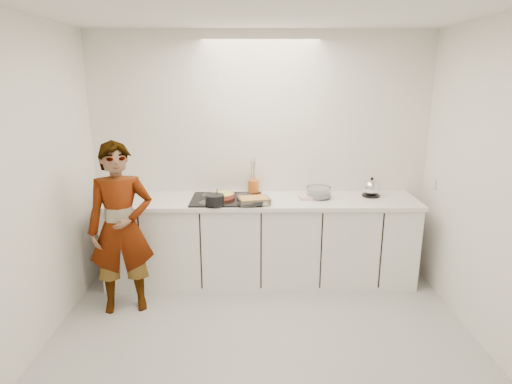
{
  "coord_description": "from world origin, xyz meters",
  "views": [
    {
      "loc": [
        -0.08,
        -2.96,
        2.14
      ],
      "look_at": [
        -0.05,
        1.05,
        1.05
      ],
      "focal_mm": 30.0,
      "sensor_mm": 36.0,
      "label": 1
    }
  ],
  "objects_px": {
    "kettle": "(371,188)",
    "utensil_crock": "(253,187)",
    "tart_dish": "(222,195)",
    "cook": "(121,229)",
    "saucepan": "(215,200)",
    "baking_dish": "(254,200)",
    "mixing_bowl": "(319,193)",
    "hob": "(227,199)"
  },
  "relations": [
    {
      "from": "kettle",
      "to": "saucepan",
      "type": "bearing_deg",
      "value": -168.07
    },
    {
      "from": "tart_dish",
      "to": "utensil_crock",
      "type": "xyz_separation_m",
      "value": [
        0.33,
        0.22,
        0.04
      ]
    },
    {
      "from": "cook",
      "to": "baking_dish",
      "type": "bearing_deg",
      "value": 4.64
    },
    {
      "from": "hob",
      "to": "cook",
      "type": "relative_size",
      "value": 0.45
    },
    {
      "from": "saucepan",
      "to": "mixing_bowl",
      "type": "xyz_separation_m",
      "value": [
        1.06,
        0.29,
        -0.01
      ]
    },
    {
      "from": "utensil_crock",
      "to": "mixing_bowl",
      "type": "bearing_deg",
      "value": -16.1
    },
    {
      "from": "hob",
      "to": "mixing_bowl",
      "type": "bearing_deg",
      "value": 4.0
    },
    {
      "from": "cook",
      "to": "saucepan",
      "type": "bearing_deg",
      "value": 8.54
    },
    {
      "from": "saucepan",
      "to": "utensil_crock",
      "type": "relative_size",
      "value": 1.31
    },
    {
      "from": "baking_dish",
      "to": "cook",
      "type": "distance_m",
      "value": 1.28
    },
    {
      "from": "kettle",
      "to": "utensil_crock",
      "type": "xyz_separation_m",
      "value": [
        -1.24,
        0.14,
        -0.01
      ]
    },
    {
      "from": "saucepan",
      "to": "baking_dish",
      "type": "distance_m",
      "value": 0.38
    },
    {
      "from": "hob",
      "to": "kettle",
      "type": "xyz_separation_m",
      "value": [
        1.52,
        0.12,
        0.08
      ]
    },
    {
      "from": "tart_dish",
      "to": "mixing_bowl",
      "type": "bearing_deg",
      "value": 1.3
    },
    {
      "from": "baking_dish",
      "to": "mixing_bowl",
      "type": "distance_m",
      "value": 0.72
    },
    {
      "from": "mixing_bowl",
      "to": "kettle",
      "type": "bearing_deg",
      "value": 5.25
    },
    {
      "from": "mixing_bowl",
      "to": "kettle",
      "type": "relative_size",
      "value": 1.2
    },
    {
      "from": "saucepan",
      "to": "mixing_bowl",
      "type": "distance_m",
      "value": 1.1
    },
    {
      "from": "baking_dish",
      "to": "utensil_crock",
      "type": "height_order",
      "value": "utensil_crock"
    },
    {
      "from": "baking_dish",
      "to": "hob",
      "type": "bearing_deg",
      "value": 148.71
    },
    {
      "from": "cook",
      "to": "mixing_bowl",
      "type": "bearing_deg",
      "value": 5.33
    },
    {
      "from": "kettle",
      "to": "cook",
      "type": "distance_m",
      "value": 2.55
    },
    {
      "from": "utensil_crock",
      "to": "hob",
      "type": "bearing_deg",
      "value": -136.55
    },
    {
      "from": "tart_dish",
      "to": "cook",
      "type": "relative_size",
      "value": 0.21
    },
    {
      "from": "hob",
      "to": "mixing_bowl",
      "type": "distance_m",
      "value": 0.96
    },
    {
      "from": "tart_dish",
      "to": "kettle",
      "type": "bearing_deg",
      "value": 2.72
    },
    {
      "from": "saucepan",
      "to": "cook",
      "type": "distance_m",
      "value": 0.91
    },
    {
      "from": "utensil_crock",
      "to": "baking_dish",
      "type": "bearing_deg",
      "value": -89.87
    },
    {
      "from": "mixing_bowl",
      "to": "cook",
      "type": "relative_size",
      "value": 0.18
    },
    {
      "from": "mixing_bowl",
      "to": "utensil_crock",
      "type": "distance_m",
      "value": 0.71
    },
    {
      "from": "mixing_bowl",
      "to": "cook",
      "type": "bearing_deg",
      "value": -162.03
    },
    {
      "from": "saucepan",
      "to": "kettle",
      "type": "distance_m",
      "value": 1.66
    },
    {
      "from": "hob",
      "to": "kettle",
      "type": "relative_size",
      "value": 3.02
    },
    {
      "from": "baking_dish",
      "to": "utensil_crock",
      "type": "bearing_deg",
      "value": 90.13
    },
    {
      "from": "tart_dish",
      "to": "baking_dish",
      "type": "xyz_separation_m",
      "value": [
        0.33,
        -0.21,
        0.01
      ]
    },
    {
      "from": "baking_dish",
      "to": "utensil_crock",
      "type": "relative_size",
      "value": 2.35
    },
    {
      "from": "tart_dish",
      "to": "kettle",
      "type": "height_order",
      "value": "kettle"
    },
    {
      "from": "mixing_bowl",
      "to": "utensil_crock",
      "type": "height_order",
      "value": "utensil_crock"
    },
    {
      "from": "baking_dish",
      "to": "kettle",
      "type": "distance_m",
      "value": 1.27
    },
    {
      "from": "tart_dish",
      "to": "utensil_crock",
      "type": "distance_m",
      "value": 0.39
    },
    {
      "from": "utensil_crock",
      "to": "tart_dish",
      "type": "bearing_deg",
      "value": -146.2
    },
    {
      "from": "hob",
      "to": "tart_dish",
      "type": "distance_m",
      "value": 0.07
    }
  ]
}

